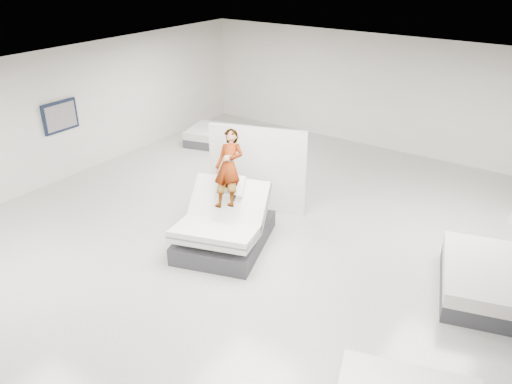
# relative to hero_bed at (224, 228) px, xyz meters

# --- Properties ---
(room) EXTENTS (14.00, 14.04, 3.20)m
(room) POSITION_rel_hero_bed_xyz_m (0.66, -0.15, 1.21)
(room) COLOR beige
(room) RESTS_ON ground
(hero_bed) EXTENTS (2.07, 2.39, 1.32)m
(hero_bed) POSITION_rel_hero_bed_xyz_m (0.00, 0.00, 0.00)
(hero_bed) COLOR #333438
(hero_bed) RESTS_ON floor
(person) EXTENTS (0.99, 1.57, 1.22)m
(person) POSITION_rel_hero_bed_xyz_m (-0.10, 0.32, 0.86)
(person) COLOR slate
(person) RESTS_ON hero_bed
(remote) EXTENTS (0.09, 0.15, 0.08)m
(remote) POSITION_rel_hero_bed_xyz_m (0.21, 0.05, 0.69)
(remote) COLOR black
(remote) RESTS_ON person
(divider_panel) EXTENTS (2.03, 0.83, 1.93)m
(divider_panel) POSITION_rel_hero_bed_xyz_m (-0.32, 1.60, 0.57)
(divider_panel) COLOR silver
(divider_panel) RESTS_ON floor
(flat_bed_right_far) EXTENTS (1.99, 2.33, 0.55)m
(flat_bed_right_far) POSITION_rel_hero_bed_xyz_m (4.61, 1.30, -0.12)
(flat_bed_right_far) COLOR #333438
(flat_bed_right_far) RESTS_ON floor
(flat_bed_left_far) EXTENTS (2.00, 1.69, 0.47)m
(flat_bed_left_far) POSITION_rel_hero_bed_xyz_m (-3.58, 4.33, -0.15)
(flat_bed_left_far) COLOR #333438
(flat_bed_left_far) RESTS_ON floor
(wall_poster) EXTENTS (0.06, 0.95, 0.75)m
(wall_poster) POSITION_rel_hero_bed_xyz_m (-5.27, 0.35, 1.21)
(wall_poster) COLOR black
(wall_poster) RESTS_ON wall_left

